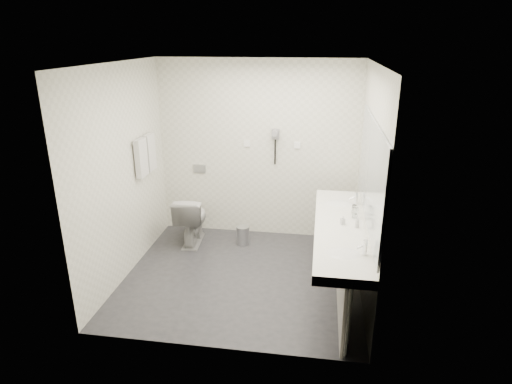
# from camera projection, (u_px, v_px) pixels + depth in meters

# --- Properties ---
(floor) EXTENTS (2.80, 2.80, 0.00)m
(floor) POSITION_uv_depth(u_px,v_px,m) (242.00, 276.00, 5.27)
(floor) COLOR #2A2A2F
(floor) RESTS_ON ground
(ceiling) EXTENTS (2.80, 2.80, 0.00)m
(ceiling) POSITION_uv_depth(u_px,v_px,m) (239.00, 63.00, 4.43)
(ceiling) COLOR white
(ceiling) RESTS_ON wall_back
(wall_back) EXTENTS (2.80, 0.00, 2.80)m
(wall_back) POSITION_uv_depth(u_px,v_px,m) (258.00, 151.00, 6.06)
(wall_back) COLOR silver
(wall_back) RESTS_ON floor
(wall_front) EXTENTS (2.80, 0.00, 2.80)m
(wall_front) POSITION_uv_depth(u_px,v_px,m) (213.00, 227.00, 3.64)
(wall_front) COLOR silver
(wall_front) RESTS_ON floor
(wall_left) EXTENTS (0.00, 2.60, 2.60)m
(wall_left) POSITION_uv_depth(u_px,v_px,m) (123.00, 173.00, 5.05)
(wall_left) COLOR silver
(wall_left) RESTS_ON floor
(wall_right) EXTENTS (0.00, 2.60, 2.60)m
(wall_right) POSITION_uv_depth(u_px,v_px,m) (369.00, 185.00, 4.65)
(wall_right) COLOR silver
(wall_right) RESTS_ON floor
(vanity_counter) EXTENTS (0.55, 2.20, 0.10)m
(vanity_counter) POSITION_uv_depth(u_px,v_px,m) (340.00, 229.00, 4.66)
(vanity_counter) COLOR white
(vanity_counter) RESTS_ON floor
(vanity_panel) EXTENTS (0.03, 2.15, 0.75)m
(vanity_panel) POSITION_uv_depth(u_px,v_px,m) (340.00, 264.00, 4.80)
(vanity_panel) COLOR gray
(vanity_panel) RESTS_ON floor
(vanity_post_near) EXTENTS (0.06, 0.06, 0.75)m
(vanity_post_near) POSITION_uv_depth(u_px,v_px,m) (347.00, 322.00, 3.83)
(vanity_post_near) COLOR silver
(vanity_post_near) RESTS_ON floor
(vanity_post_far) EXTENTS (0.06, 0.06, 0.75)m
(vanity_post_far) POSITION_uv_depth(u_px,v_px,m) (340.00, 226.00, 5.76)
(vanity_post_far) COLOR silver
(vanity_post_far) RESTS_ON floor
(mirror) EXTENTS (0.02, 2.20, 1.05)m
(mirror) POSITION_uv_depth(u_px,v_px,m) (371.00, 173.00, 4.40)
(mirror) COLOR #B2BCC6
(mirror) RESTS_ON wall_right
(basin_near) EXTENTS (0.40, 0.31, 0.05)m
(basin_near) POSITION_uv_depth(u_px,v_px,m) (343.00, 255.00, 4.04)
(basin_near) COLOR white
(basin_near) RESTS_ON vanity_counter
(basin_far) EXTENTS (0.40, 0.31, 0.05)m
(basin_far) POSITION_uv_depth(u_px,v_px,m) (339.00, 204.00, 5.25)
(basin_far) COLOR white
(basin_far) RESTS_ON vanity_counter
(faucet_near) EXTENTS (0.04, 0.04, 0.15)m
(faucet_near) POSITION_uv_depth(u_px,v_px,m) (365.00, 248.00, 3.98)
(faucet_near) COLOR silver
(faucet_near) RESTS_ON vanity_counter
(faucet_far) EXTENTS (0.04, 0.04, 0.15)m
(faucet_far) POSITION_uv_depth(u_px,v_px,m) (356.00, 198.00, 5.19)
(faucet_far) COLOR silver
(faucet_far) RESTS_ON vanity_counter
(soap_bottle_a) EXTENTS (0.06, 0.06, 0.10)m
(soap_bottle_a) POSITION_uv_depth(u_px,v_px,m) (343.00, 220.00, 4.64)
(soap_bottle_a) COLOR silver
(soap_bottle_a) RESTS_ON vanity_counter
(soap_bottle_c) EXTENTS (0.05, 0.05, 0.12)m
(soap_bottle_c) POSITION_uv_depth(u_px,v_px,m) (357.00, 222.00, 4.56)
(soap_bottle_c) COLOR silver
(soap_bottle_c) RESTS_ON vanity_counter
(glass_left) EXTENTS (0.08, 0.08, 0.12)m
(glass_left) POSITION_uv_depth(u_px,v_px,m) (355.00, 213.00, 4.81)
(glass_left) COLOR silver
(glass_left) RESTS_ON vanity_counter
(glass_right) EXTENTS (0.06, 0.06, 0.10)m
(glass_right) POSITION_uv_depth(u_px,v_px,m) (354.00, 209.00, 4.94)
(glass_right) COLOR silver
(glass_right) RESTS_ON vanity_counter
(toilet) EXTENTS (0.44, 0.72, 0.70)m
(toilet) POSITION_uv_depth(u_px,v_px,m) (192.00, 219.00, 6.04)
(toilet) COLOR white
(toilet) RESTS_ON floor
(flush_plate) EXTENTS (0.18, 0.02, 0.12)m
(flush_plate) POSITION_uv_depth(u_px,v_px,m) (200.00, 169.00, 6.27)
(flush_plate) COLOR #B2B5BA
(flush_plate) RESTS_ON wall_back
(pedal_bin) EXTENTS (0.23, 0.23, 0.25)m
(pedal_bin) POSITION_uv_depth(u_px,v_px,m) (243.00, 236.00, 6.06)
(pedal_bin) COLOR #B2B5BA
(pedal_bin) RESTS_ON floor
(bin_lid) EXTENTS (0.18, 0.18, 0.02)m
(bin_lid) POSITION_uv_depth(u_px,v_px,m) (243.00, 227.00, 6.01)
(bin_lid) COLOR #B2B5BA
(bin_lid) RESTS_ON pedal_bin
(towel_rail) EXTENTS (0.02, 0.62, 0.02)m
(towel_rail) POSITION_uv_depth(u_px,v_px,m) (143.00, 138.00, 5.45)
(towel_rail) COLOR silver
(towel_rail) RESTS_ON wall_left
(towel_near) EXTENTS (0.07, 0.24, 0.48)m
(towel_near) POSITION_uv_depth(u_px,v_px,m) (141.00, 158.00, 5.39)
(towel_near) COLOR silver
(towel_near) RESTS_ON towel_rail
(towel_far) EXTENTS (0.07, 0.24, 0.48)m
(towel_far) POSITION_uv_depth(u_px,v_px,m) (150.00, 152.00, 5.65)
(towel_far) COLOR silver
(towel_far) RESTS_ON towel_rail
(dryer_cradle) EXTENTS (0.10, 0.04, 0.14)m
(dryer_cradle) POSITION_uv_depth(u_px,v_px,m) (276.00, 134.00, 5.91)
(dryer_cradle) COLOR gray
(dryer_cradle) RESTS_ON wall_back
(dryer_barrel) EXTENTS (0.08, 0.14, 0.08)m
(dryer_barrel) POSITION_uv_depth(u_px,v_px,m) (275.00, 133.00, 5.84)
(dryer_barrel) COLOR gray
(dryer_barrel) RESTS_ON dryer_cradle
(dryer_cord) EXTENTS (0.02, 0.02, 0.35)m
(dryer_cord) POSITION_uv_depth(u_px,v_px,m) (275.00, 152.00, 5.98)
(dryer_cord) COLOR black
(dryer_cord) RESTS_ON dryer_cradle
(switch_plate_a) EXTENTS (0.09, 0.02, 0.09)m
(switch_plate_a) POSITION_uv_depth(u_px,v_px,m) (247.00, 143.00, 6.03)
(switch_plate_a) COLOR white
(switch_plate_a) RESTS_ON wall_back
(switch_plate_b) EXTENTS (0.09, 0.02, 0.09)m
(switch_plate_b) POSITION_uv_depth(u_px,v_px,m) (297.00, 145.00, 5.94)
(switch_plate_b) COLOR white
(switch_plate_b) RESTS_ON wall_back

